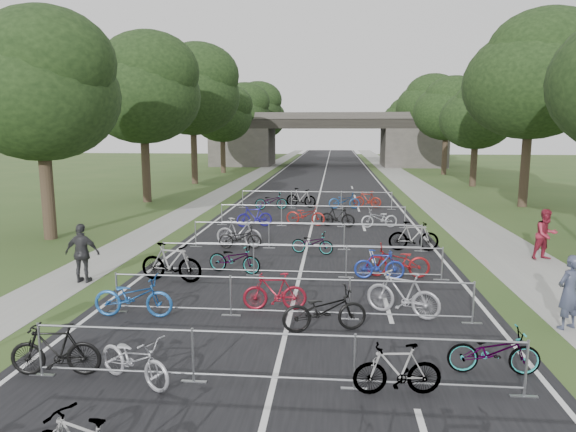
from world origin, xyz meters
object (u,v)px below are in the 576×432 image
Objects in this scene: overpass_bridge at (327,140)px; pedestrian_c at (82,253)px; pedestrian_b at (546,235)px; pedestrian_a at (569,292)px.

pedestrian_c is (-6.80, -55.28, -2.59)m from overpass_bridge.
pedestrian_b is 1.00× the size of pedestrian_c.
overpass_bridge is at bearing -97.23° from pedestrian_c.
pedestrian_b is at bearing -136.25° from pedestrian_a.
pedestrian_c is at bearing -97.01° from overpass_bridge.
pedestrian_a is 0.97× the size of pedestrian_c.
pedestrian_c reaches higher than pedestrian_a.
overpass_bridge is 51.76m from pedestrian_b.
pedestrian_c is (-13.60, 2.65, 0.02)m from pedestrian_a.
pedestrian_b reaches higher than pedestrian_a.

